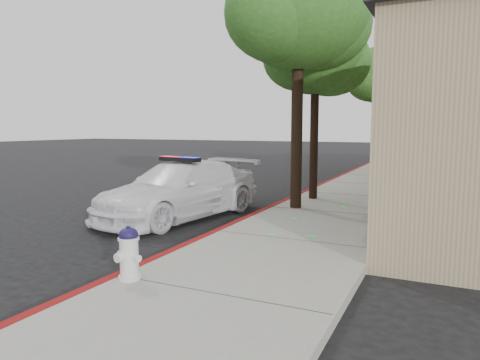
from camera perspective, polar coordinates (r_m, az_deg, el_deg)
name	(u,v)px	position (r m, az deg, el deg)	size (l,w,h in m)	color
ground	(214,237)	(9.07, -3.44, -7.44)	(120.00, 120.00, 0.00)	black
sidewalk	(327,214)	(11.23, 11.28, -4.38)	(3.20, 60.00, 0.15)	gray
red_curb	(270,209)	(11.69, 3.92, -3.80)	(0.14, 60.00, 0.16)	maroon
police_car	(180,190)	(11.00, -7.77, -1.23)	(2.78, 5.08, 1.52)	white
fire_hydrant	(129,253)	(6.30, -14.23, -9.14)	(0.43, 0.37, 0.75)	silver
street_tree_near	(299,13)	(11.79, 7.66, 20.62)	(3.59, 3.76, 6.57)	black
street_tree_mid	(316,56)	(13.19, 9.87, 15.51)	(2.97, 2.86, 5.43)	black
street_tree_far	(381,78)	(21.71, 17.87, 12.51)	(3.23, 3.06, 5.78)	black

